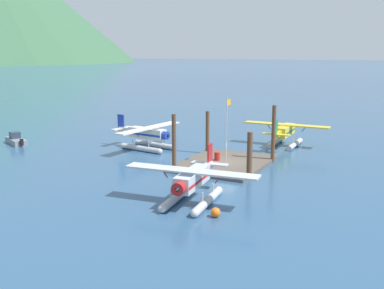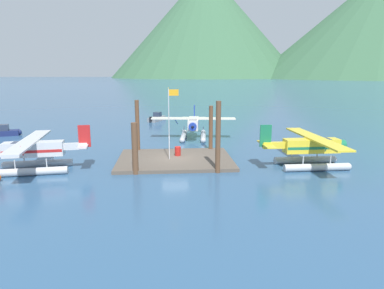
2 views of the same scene
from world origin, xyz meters
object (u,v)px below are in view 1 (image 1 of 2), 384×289
at_px(flagpole, 227,124).
at_px(seaplane_yellow_stbd_aft, 285,133).
at_px(seaplane_silver_port_aft, 192,183).
at_px(seaplane_cream_bow_right, 148,136).
at_px(fuel_drum, 217,156).
at_px(boat_grey_open_north, 16,140).
at_px(mooring_buoy, 216,212).

height_order(flagpole, seaplane_yellow_stbd_aft, flagpole).
xyz_separation_m(flagpole, seaplane_silver_port_aft, (-11.52, -2.06, -2.79)).
height_order(flagpole, seaplane_cream_bow_right, flagpole).
bearing_deg(seaplane_yellow_stbd_aft, seaplane_silver_port_aft, 178.91).
height_order(fuel_drum, seaplane_cream_bow_right, seaplane_cream_bow_right).
bearing_deg(flagpole, seaplane_cream_bow_right, 75.22).
relative_size(fuel_drum, seaplane_cream_bow_right, 0.08).
bearing_deg(seaplane_cream_bow_right, fuel_drum, -102.91).
bearing_deg(boat_grey_open_north, seaplane_yellow_stbd_aft, -64.77).
xyz_separation_m(seaplane_cream_bow_right, boat_grey_open_north, (-5.01, 16.49, -1.09)).
bearing_deg(seaplane_cream_bow_right, mooring_buoy, -135.18).
distance_m(mooring_buoy, seaplane_yellow_stbd_aft, 25.86).
height_order(flagpole, seaplane_silver_port_aft, flagpole).
distance_m(fuel_drum, boat_grey_open_north, 26.69).
distance_m(fuel_drum, seaplane_yellow_stbd_aft, 12.29).
distance_m(flagpole, seaplane_silver_port_aft, 12.03).
xyz_separation_m(seaplane_silver_port_aft, seaplane_yellow_stbd_aft, (23.86, -0.45, 0.00)).
bearing_deg(mooring_buoy, fuel_drum, 23.86).
bearing_deg(flagpole, fuel_drum, 62.62).
bearing_deg(seaplane_silver_port_aft, boat_grey_open_north, 72.37).
distance_m(flagpole, boat_grey_open_north, 28.25).
distance_m(seaplane_silver_port_aft, boat_grey_open_north, 31.47).
relative_size(fuel_drum, seaplane_yellow_stbd_aft, 0.08).
relative_size(flagpole, seaplane_yellow_stbd_aft, 0.63).
distance_m(flagpole, fuel_drum, 3.94).
bearing_deg(fuel_drum, seaplane_silver_port_aft, -164.37).
relative_size(flagpole, seaplane_cream_bow_right, 0.63).
distance_m(mooring_buoy, boat_grey_open_north, 34.71).
height_order(fuel_drum, mooring_buoy, fuel_drum).
xyz_separation_m(seaplane_silver_port_aft, boat_grey_open_north, (9.52, 29.97, -1.09)).
bearing_deg(seaplane_yellow_stbd_aft, fuel_drum, 161.56).
distance_m(fuel_drum, mooring_buoy, 15.42).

